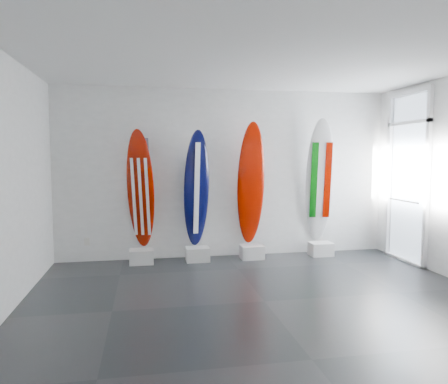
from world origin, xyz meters
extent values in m
plane|color=black|center=(0.00, 0.00, 0.00)|extent=(6.00, 6.00, 0.00)
plane|color=white|center=(0.00, 0.00, 3.00)|extent=(6.00, 6.00, 0.00)
plane|color=silver|center=(0.00, 2.50, 1.50)|extent=(6.00, 0.00, 6.00)
plane|color=silver|center=(0.00, -2.50, 1.50)|extent=(6.00, 0.00, 6.00)
plane|color=silver|center=(-3.00, 0.00, 1.50)|extent=(0.00, 5.00, 5.00)
cube|color=silver|center=(-1.53, 2.18, 0.12)|extent=(0.40, 0.30, 0.24)
ellipsoid|color=#830C00|center=(-1.53, 2.28, 1.25)|extent=(0.55, 0.53, 2.03)
cube|color=silver|center=(-0.58, 2.18, 0.12)|extent=(0.40, 0.30, 0.24)
ellipsoid|color=black|center=(-0.58, 2.28, 1.25)|extent=(0.51, 0.36, 2.03)
cube|color=silver|center=(0.39, 2.18, 0.12)|extent=(0.40, 0.30, 0.24)
ellipsoid|color=#830C00|center=(0.39, 2.28, 1.33)|extent=(0.50, 0.36, 2.18)
cube|color=silver|center=(1.69, 2.18, 0.12)|extent=(0.40, 0.30, 0.24)
ellipsoid|color=white|center=(1.69, 2.28, 1.37)|extent=(0.59, 0.52, 2.27)
cube|color=silver|center=(-2.45, 2.48, 0.35)|extent=(0.09, 0.02, 0.13)
camera|label=1|loc=(-1.43, -4.96, 1.81)|focal=33.83mm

